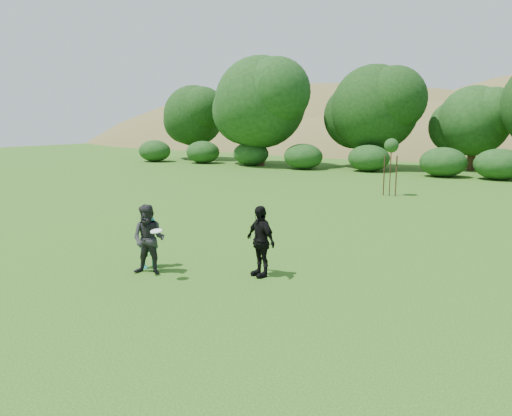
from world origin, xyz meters
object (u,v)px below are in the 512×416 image
(player_teal, at_px, (149,237))
(player_black, at_px, (260,241))
(player_grey, at_px, (149,240))
(sapling, at_px, (391,147))

(player_teal, xyz_separation_m, player_black, (2.79, 0.75, 0.06))
(player_teal, xyz_separation_m, player_grey, (0.36, -0.42, 0.06))
(player_black, bearing_deg, sapling, 117.61)
(sapling, bearing_deg, player_grey, -96.33)
(player_grey, bearing_deg, player_black, 6.68)
(player_teal, bearing_deg, player_black, -66.09)
(player_teal, relative_size, player_black, 0.93)
(player_grey, xyz_separation_m, sapling, (1.76, 15.83, 1.57))
(player_teal, xyz_separation_m, sapling, (2.12, 15.41, 1.62))
(player_grey, relative_size, player_black, 1.00)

